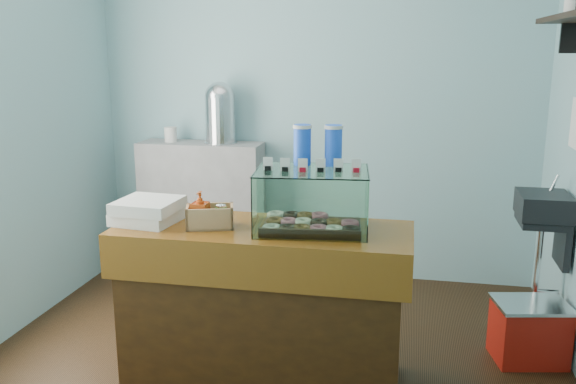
% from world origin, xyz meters
% --- Properties ---
extents(ground, '(3.50, 3.50, 0.00)m').
position_xyz_m(ground, '(0.00, 0.00, 0.00)').
color(ground, black).
rests_on(ground, ground).
extents(room_shell, '(3.54, 3.04, 2.82)m').
position_xyz_m(room_shell, '(0.03, 0.01, 1.71)').
color(room_shell, '#84B6C1').
rests_on(room_shell, ground).
extents(counter, '(1.60, 0.60, 0.90)m').
position_xyz_m(counter, '(0.00, -0.25, 0.46)').
color(counter, '#40230C').
rests_on(counter, ground).
extents(back_shelf, '(1.00, 0.32, 1.10)m').
position_xyz_m(back_shelf, '(-0.90, 1.32, 0.55)').
color(back_shelf, '#949496').
rests_on(back_shelf, ground).
extents(display_case, '(0.63, 0.49, 0.54)m').
position_xyz_m(display_case, '(0.26, -0.20, 1.07)').
color(display_case, black).
rests_on(display_case, counter).
extents(condiment_crate, '(0.28, 0.22, 0.20)m').
position_xyz_m(condiment_crate, '(-0.29, -0.31, 0.97)').
color(condiment_crate, tan).
rests_on(condiment_crate, counter).
extents(pastry_boxes, '(0.36, 0.36, 0.13)m').
position_xyz_m(pastry_boxes, '(-0.65, -0.27, 0.96)').
color(pastry_boxes, silver).
rests_on(pastry_boxes, counter).
extents(coffee_urn, '(0.26, 0.26, 0.49)m').
position_xyz_m(coffee_urn, '(-0.73, 1.32, 1.36)').
color(coffee_urn, silver).
rests_on(coffee_urn, back_shelf).
extents(red_cooler, '(0.48, 0.40, 0.37)m').
position_xyz_m(red_cooler, '(1.51, 0.28, 0.19)').
color(red_cooler, red).
rests_on(red_cooler, ground).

